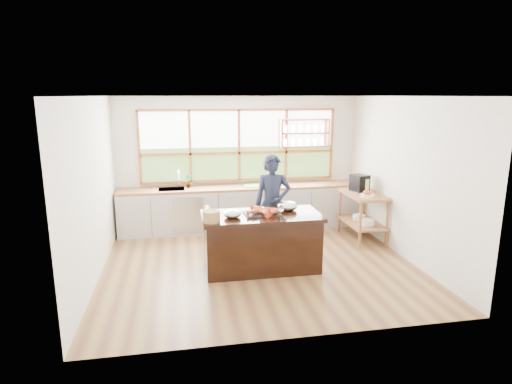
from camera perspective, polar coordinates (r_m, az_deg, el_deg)
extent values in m
plane|color=olive|center=(7.15, 0.39, -9.53)|extent=(5.00, 5.00, 0.00)
cube|color=silver|center=(8.94, -2.28, 3.99)|extent=(5.00, 0.02, 2.70)
cube|color=silver|center=(4.63, 5.62, -4.41)|extent=(5.00, 0.02, 2.70)
cube|color=silver|center=(6.76, -20.90, 0.29)|extent=(0.02, 4.50, 2.70)
cube|color=silver|center=(7.62, 19.23, 1.75)|extent=(0.02, 4.50, 2.70)
cube|color=white|center=(6.61, 0.43, 12.66)|extent=(5.00, 4.50, 0.02)
cube|color=#A1592F|center=(8.86, -2.28, 6.20)|extent=(4.05, 0.06, 1.50)
cube|color=white|center=(8.85, -2.32, 8.46)|extent=(3.98, 0.01, 0.75)
cube|color=#3D5822|center=(8.94, -2.28, 3.82)|extent=(3.98, 0.01, 0.70)
cube|color=#A1592F|center=(9.00, 6.46, 9.59)|extent=(1.00, 0.28, 0.03)
cube|color=#A1592F|center=(9.02, 6.41, 7.84)|extent=(1.00, 0.28, 0.03)
cube|color=#A1592F|center=(9.05, 6.37, 6.11)|extent=(1.00, 0.28, 0.03)
cube|color=#A1592F|center=(8.89, 3.29, 7.83)|extent=(0.03, 0.28, 0.55)
cube|color=#A1592F|center=(9.18, 9.43, 7.83)|extent=(0.03, 0.28, 0.55)
cube|color=#AEABA5|center=(8.83, -1.95, -2.25)|extent=(4.90, 0.62, 0.85)
cube|color=silver|center=(8.44, -9.05, -3.09)|extent=(0.60, 0.01, 0.72)
cube|color=#A4673F|center=(8.72, -1.97, 0.60)|extent=(4.90, 0.62, 0.05)
cube|color=silver|center=(8.65, -11.18, -0.11)|extent=(0.50, 0.42, 0.16)
cube|color=#A4673F|center=(8.14, 17.09, -3.95)|extent=(0.04, 0.04, 0.90)
cube|color=#A4673F|center=(9.00, 14.20, -2.18)|extent=(0.04, 0.04, 0.90)
cube|color=#A4673F|center=(7.92, 13.74, -4.21)|extent=(0.04, 0.04, 0.90)
cube|color=#A4673F|center=(8.80, 11.12, -2.37)|extent=(0.04, 0.04, 0.90)
cube|color=#A4673F|center=(8.50, 13.94, -3.97)|extent=(0.62, 1.10, 0.03)
cube|color=#A4673F|center=(8.36, 14.14, -0.32)|extent=(0.62, 1.10, 0.05)
cylinder|color=white|center=(8.26, 14.67, -4.00)|extent=(0.24, 0.24, 0.11)
cylinder|color=white|center=(8.61, 13.55, -3.31)|extent=(0.24, 0.24, 0.09)
cube|color=black|center=(6.81, 0.71, -6.89)|extent=(1.77, 0.82, 0.84)
cube|color=black|center=(6.68, 0.72, -3.25)|extent=(1.85, 0.90, 0.06)
imported|color=#191E34|center=(7.43, 2.21, -1.62)|extent=(0.68, 0.48, 1.73)
imported|color=slate|center=(8.66, -9.06, 1.50)|extent=(0.17, 0.13, 0.29)
cube|color=#60D13A|center=(8.76, -0.22, 0.88)|extent=(0.41, 0.31, 0.01)
cube|color=black|center=(8.50, 13.64, 1.19)|extent=(0.36, 0.37, 0.32)
cylinder|color=#ACB95A|center=(8.31, 14.61, 0.71)|extent=(0.08, 0.08, 0.27)
cylinder|color=white|center=(8.08, 14.65, -0.44)|extent=(0.24, 0.24, 0.05)
sphere|color=red|center=(8.09, 14.99, -0.08)|extent=(0.07, 0.07, 0.07)
sphere|color=red|center=(8.11, 14.63, -0.02)|extent=(0.07, 0.07, 0.07)
sphere|color=red|center=(8.07, 14.33, -0.06)|extent=(0.07, 0.07, 0.07)
sphere|color=red|center=(8.02, 14.50, -0.15)|extent=(0.07, 0.07, 0.07)
sphere|color=red|center=(8.03, 14.92, -0.16)|extent=(0.07, 0.07, 0.07)
cube|color=black|center=(6.69, 0.81, -2.88)|extent=(0.57, 0.43, 0.02)
ellipsoid|color=#D44516|center=(6.60, -0.12, -2.63)|extent=(0.23, 0.15, 0.08)
ellipsoid|color=#D44516|center=(6.71, 1.45, -2.40)|extent=(0.23, 0.14, 0.08)
ellipsoid|color=#D44516|center=(6.62, 2.51, -2.62)|extent=(0.21, 0.21, 0.08)
ellipsoid|color=#D44516|center=(6.78, 0.20, -2.23)|extent=(0.18, 0.23, 0.08)
ellipsoid|color=#D44516|center=(6.54, 1.22, -2.78)|extent=(0.11, 0.22, 0.08)
ellipsoid|color=silver|center=(6.50, -3.18, -2.92)|extent=(0.27, 0.27, 0.13)
ellipsoid|color=silver|center=(6.92, 4.23, -1.86)|extent=(0.32, 0.32, 0.16)
cylinder|color=white|center=(6.43, 3.33, -3.60)|extent=(0.06, 0.06, 0.01)
cylinder|color=white|center=(6.41, 3.34, -3.03)|extent=(0.01, 0.01, 0.13)
ellipsoid|color=white|center=(6.38, 3.35, -2.17)|extent=(0.08, 0.08, 0.10)
cylinder|color=#9C6E46|center=(6.29, -5.98, -3.26)|extent=(0.26, 0.26, 0.17)
cylinder|color=silver|center=(6.83, -6.55, -2.36)|extent=(0.10, 0.30, 0.08)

